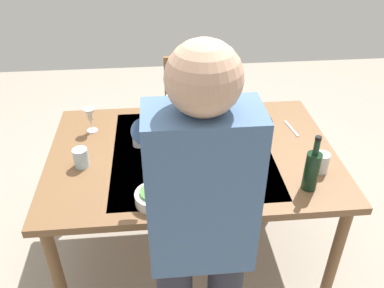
% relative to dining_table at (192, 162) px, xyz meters
% --- Properties ---
extents(ground_plane, '(6.00, 6.00, 0.00)m').
position_rel_dining_table_xyz_m(ground_plane, '(0.00, 0.00, -0.70)').
color(ground_plane, '#9E9384').
extents(dining_table, '(1.57, 1.06, 0.77)m').
position_rel_dining_table_xyz_m(dining_table, '(0.00, 0.00, 0.00)').
color(dining_table, brown).
rests_on(dining_table, ground_plane).
extents(chair_near, '(0.40, 0.40, 0.91)m').
position_rel_dining_table_xyz_m(chair_near, '(-0.08, -0.91, -0.17)').
color(chair_near, '#523019').
rests_on(chair_near, ground_plane).
extents(person_server, '(0.42, 0.61, 1.69)m').
position_rel_dining_table_xyz_m(person_server, '(0.04, 0.79, 0.26)').
color(person_server, '#2D2D38').
rests_on(person_server, ground_plane).
extents(wine_bottle, '(0.07, 0.07, 0.30)m').
position_rel_dining_table_xyz_m(wine_bottle, '(-0.54, 0.36, 0.18)').
color(wine_bottle, black).
rests_on(wine_bottle, dining_table).
extents(wine_glass_left, '(0.07, 0.07, 0.15)m').
position_rel_dining_table_xyz_m(wine_glass_left, '(0.09, -0.39, 0.17)').
color(wine_glass_left, white).
rests_on(wine_glass_left, dining_table).
extents(wine_glass_right, '(0.07, 0.07, 0.15)m').
position_rel_dining_table_xyz_m(wine_glass_right, '(0.57, -0.27, 0.17)').
color(wine_glass_right, white).
rests_on(wine_glass_right, dining_table).
extents(water_cup_near_left, '(0.08, 0.08, 0.10)m').
position_rel_dining_table_xyz_m(water_cup_near_left, '(0.58, 0.07, 0.12)').
color(water_cup_near_left, silver).
rests_on(water_cup_near_left, dining_table).
extents(water_cup_near_right, '(0.08, 0.08, 0.11)m').
position_rel_dining_table_xyz_m(water_cup_near_right, '(-0.64, 0.23, 0.12)').
color(water_cup_near_right, silver).
rests_on(water_cup_near_right, dining_table).
extents(water_cup_far_left, '(0.07, 0.07, 0.09)m').
position_rel_dining_table_xyz_m(water_cup_far_left, '(0.29, -0.09, 0.11)').
color(water_cup_far_left, silver).
rests_on(water_cup_far_left, dining_table).
extents(serving_bowl_pasta, '(0.30, 0.30, 0.07)m').
position_rel_dining_table_xyz_m(serving_bowl_pasta, '(-0.13, 0.27, 0.10)').
color(serving_bowl_pasta, silver).
rests_on(serving_bowl_pasta, dining_table).
extents(side_bowl_salad, '(0.18, 0.18, 0.07)m').
position_rel_dining_table_xyz_m(side_bowl_salad, '(0.21, 0.39, 0.10)').
color(side_bowl_salad, silver).
rests_on(side_bowl_salad, dining_table).
extents(dinner_plate_near, '(0.23, 0.23, 0.01)m').
position_rel_dining_table_xyz_m(dinner_plate_near, '(-0.14, -0.29, 0.08)').
color(dinner_plate_near, silver).
rests_on(dinner_plate_near, dining_table).
extents(table_fork, '(0.04, 0.18, 0.00)m').
position_rel_dining_table_xyz_m(table_fork, '(-0.62, -0.18, 0.07)').
color(table_fork, silver).
rests_on(table_fork, dining_table).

